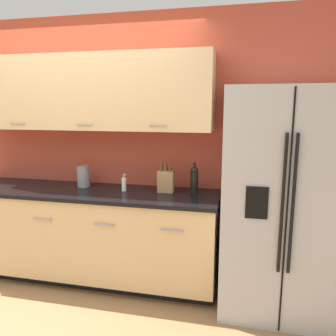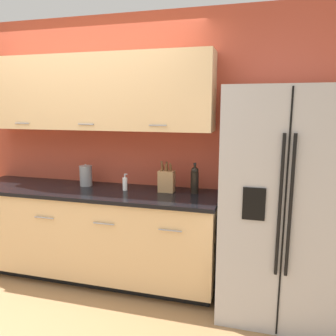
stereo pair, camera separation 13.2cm
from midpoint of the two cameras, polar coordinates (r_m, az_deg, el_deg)
ground_plane at (r=3.12m, az=-24.69°, el=-23.78°), size 14.00×14.00×0.00m
wall_back at (r=3.51m, az=-14.95°, el=6.13°), size 10.00×0.39×2.60m
counter_unit at (r=3.43m, az=-14.54°, el=-11.06°), size 2.54×0.64×0.92m
refrigerator at (r=2.87m, az=17.77°, el=-5.68°), size 0.94×0.79×1.87m
knife_block at (r=3.09m, az=-1.57°, el=-2.24°), size 0.15×0.10×0.30m
wine_bottle at (r=3.05m, az=3.37°, el=-1.95°), size 0.08×0.08×0.29m
soap_dispenser at (r=3.17m, az=-8.86°, el=-2.80°), size 0.05×0.05×0.16m
steel_canister at (r=3.42m, az=-15.59°, el=-1.42°), size 0.13×0.13×0.22m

